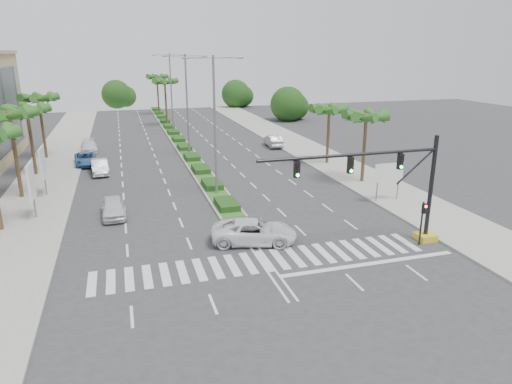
% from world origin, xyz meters
% --- Properties ---
extents(ground, '(160.00, 160.00, 0.00)m').
position_xyz_m(ground, '(0.00, 0.00, 0.00)').
color(ground, '#333335').
rests_on(ground, ground).
extents(footpath_right, '(6.00, 120.00, 0.15)m').
position_xyz_m(footpath_right, '(15.20, 20.00, 0.07)').
color(footpath_right, gray).
rests_on(footpath_right, ground).
extents(footpath_left, '(6.00, 120.00, 0.15)m').
position_xyz_m(footpath_left, '(-15.20, 20.00, 0.07)').
color(footpath_left, gray).
rests_on(footpath_left, ground).
extents(median, '(2.20, 75.00, 0.20)m').
position_xyz_m(median, '(0.00, 45.00, 0.10)').
color(median, gray).
rests_on(median, ground).
extents(median_grass, '(1.80, 75.00, 0.04)m').
position_xyz_m(median_grass, '(0.00, 45.00, 0.22)').
color(median_grass, '#2A6322').
rests_on(median_grass, median).
extents(signal_gantry, '(12.60, 1.20, 7.20)m').
position_xyz_m(signal_gantry, '(9.27, -0.00, 3.46)').
color(signal_gantry, gold).
rests_on(signal_gantry, ground).
extents(pedestrian_signal, '(0.28, 0.36, 3.00)m').
position_xyz_m(pedestrian_signal, '(10.60, -0.68, 2.04)').
color(pedestrian_signal, black).
rests_on(pedestrian_signal, ground).
extents(direction_sign, '(2.70, 0.11, 3.40)m').
position_xyz_m(direction_sign, '(13.50, 7.99, 2.45)').
color(direction_sign, slate).
rests_on(direction_sign, ground).
extents(billboard_near, '(0.18, 2.10, 4.35)m').
position_xyz_m(billboard_near, '(-14.50, 12.00, 2.96)').
color(billboard_near, slate).
rests_on(billboard_near, ground).
extents(billboard_far, '(0.18, 2.10, 4.35)m').
position_xyz_m(billboard_far, '(-14.50, 18.00, 2.96)').
color(billboard_far, slate).
rests_on(billboard_far, ground).
extents(palm_left_mid, '(4.57, 4.68, 7.95)m').
position_xyz_m(palm_left_mid, '(-16.50, 18.00, 7.08)').
color(palm_left_mid, brown).
rests_on(palm_left_mid, ground).
extents(palm_left_far, '(4.57, 4.68, 7.35)m').
position_xyz_m(palm_left_far, '(-16.50, 26.00, 6.50)').
color(palm_left_far, brown).
rests_on(palm_left_far, ground).
extents(palm_left_end, '(4.57, 4.68, 7.75)m').
position_xyz_m(palm_left_end, '(-16.50, 34.00, 6.88)').
color(palm_left_end, brown).
rests_on(palm_left_end, ground).
extents(palm_right_near, '(4.57, 4.68, 7.05)m').
position_xyz_m(palm_right_near, '(14.50, 14.00, 6.20)').
color(palm_right_near, brown).
rests_on(palm_right_near, ground).
extents(palm_right_far, '(4.57, 4.68, 6.75)m').
position_xyz_m(palm_right_far, '(14.50, 22.00, 5.91)').
color(palm_right_far, brown).
rests_on(palm_right_far, ground).
extents(palm_median_a, '(4.57, 4.68, 8.05)m').
position_xyz_m(palm_median_a, '(0.00, 55.00, 7.17)').
color(palm_median_a, brown).
rests_on(palm_median_a, ground).
extents(palm_median_b, '(4.57, 4.68, 8.05)m').
position_xyz_m(palm_median_b, '(0.00, 70.00, 7.17)').
color(palm_median_b, brown).
rests_on(palm_median_b, ground).
extents(streetlight_near, '(5.10, 0.25, 12.00)m').
position_xyz_m(streetlight_near, '(0.00, 14.00, 6.81)').
color(streetlight_near, slate).
rests_on(streetlight_near, ground).
extents(streetlight_mid, '(5.10, 0.25, 12.00)m').
position_xyz_m(streetlight_mid, '(0.00, 30.00, 6.81)').
color(streetlight_mid, slate).
rests_on(streetlight_mid, ground).
extents(streetlight_far, '(5.10, 0.25, 12.00)m').
position_xyz_m(streetlight_far, '(0.00, 46.00, 6.81)').
color(streetlight_far, slate).
rests_on(streetlight_far, ground).
extents(car_parked_a, '(1.92, 4.44, 1.49)m').
position_xyz_m(car_parked_a, '(-8.81, 10.87, 0.75)').
color(car_parked_a, silver).
rests_on(car_parked_a, ground).
extents(car_parked_b, '(2.02, 4.71, 1.51)m').
position_xyz_m(car_parked_b, '(-10.19, 24.79, 0.76)').
color(car_parked_b, silver).
rests_on(car_parked_b, ground).
extents(car_parked_c, '(2.79, 5.19, 1.38)m').
position_xyz_m(car_parked_c, '(-11.80, 29.28, 0.69)').
color(car_parked_c, '#33619C').
rests_on(car_parked_c, ground).
extents(car_parked_d, '(2.25, 4.86, 1.37)m').
position_xyz_m(car_parked_d, '(-11.80, 36.91, 0.69)').
color(car_parked_d, white).
rests_on(car_parked_d, ground).
extents(car_crossing, '(6.17, 4.05, 1.58)m').
position_xyz_m(car_crossing, '(0.23, 2.90, 0.79)').
color(car_crossing, white).
rests_on(car_crossing, ground).
extents(car_right, '(1.99, 4.88, 1.57)m').
position_xyz_m(car_right, '(11.80, 33.03, 0.79)').
color(car_right, '#AAA9AE').
rests_on(car_right, ground).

